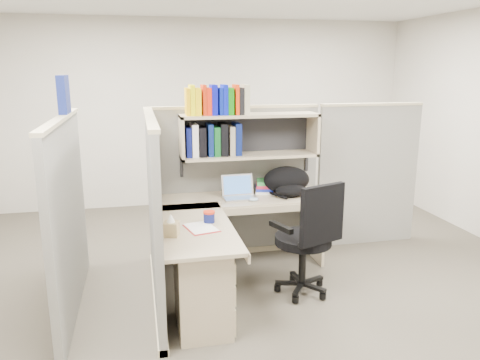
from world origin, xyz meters
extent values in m
plane|color=#39342C|center=(0.00, 0.00, 0.00)|extent=(6.00, 6.00, 0.00)
plane|color=#B2ABA0|center=(0.00, 3.00, 1.35)|extent=(6.00, 0.00, 6.00)
cube|color=slate|center=(0.00, 0.90, 0.80)|extent=(1.80, 0.06, 1.60)
cube|color=tan|center=(0.00, 0.90, 1.61)|extent=(1.80, 0.08, 0.03)
cube|color=slate|center=(-0.90, 0.00, 0.80)|extent=(0.06, 1.80, 1.60)
cube|color=tan|center=(-0.90, 0.00, 1.61)|extent=(0.08, 1.80, 0.03)
cube|color=slate|center=(-1.60, 0.00, 0.80)|extent=(0.06, 1.80, 1.60)
cube|color=slate|center=(1.55, 0.90, 0.80)|extent=(1.20, 0.06, 1.60)
cube|color=navy|center=(-1.60, 0.35, 1.79)|extent=(0.07, 0.27, 0.32)
cube|color=white|center=(-0.87, 0.15, 1.20)|extent=(0.00, 0.21, 0.28)
cube|color=gray|center=(0.10, 0.70, 1.55)|extent=(1.40, 0.34, 0.03)
cube|color=gray|center=(0.10, 0.70, 1.14)|extent=(1.40, 0.34, 0.03)
cube|color=gray|center=(-0.58, 0.70, 1.34)|extent=(0.03, 0.34, 0.44)
cube|color=gray|center=(0.78, 0.70, 1.34)|extent=(0.03, 0.34, 0.44)
cube|color=black|center=(0.10, 0.86, 1.34)|extent=(1.38, 0.01, 0.41)
cube|color=#E3A804|center=(-0.52, 0.68, 1.69)|extent=(0.03, 0.20, 0.26)
cube|color=#E3DB04|center=(-0.48, 0.68, 1.71)|extent=(0.05, 0.20, 0.29)
cube|color=yellow|center=(-0.42, 0.68, 1.69)|extent=(0.06, 0.20, 0.26)
cube|color=#B22107|center=(-0.36, 0.68, 1.71)|extent=(0.04, 0.20, 0.29)
cube|color=red|center=(-0.32, 0.68, 1.69)|extent=(0.05, 0.20, 0.26)
cube|color=#0508A3|center=(-0.27, 0.68, 1.71)|extent=(0.06, 0.20, 0.29)
cube|color=#041588|center=(-0.20, 0.68, 1.69)|extent=(0.04, 0.20, 0.26)
cube|color=#0512A6|center=(-0.16, 0.68, 1.71)|extent=(0.04, 0.20, 0.29)
cube|color=#0C6607|center=(-0.11, 0.68, 1.69)|extent=(0.06, 0.20, 0.26)
cube|color=red|center=(-0.04, 0.68, 1.71)|extent=(0.04, 0.20, 0.29)
cube|color=black|center=(0.00, 0.68, 1.69)|extent=(0.05, 0.20, 0.26)
cube|color=tan|center=(0.05, 0.68, 1.71)|extent=(0.06, 0.20, 0.29)
cube|color=#070D49|center=(-0.52, 0.72, 1.30)|extent=(0.05, 0.24, 0.29)
cube|color=silver|center=(-0.46, 0.72, 1.31)|extent=(0.06, 0.24, 0.32)
cube|color=black|center=(-0.39, 0.72, 1.30)|extent=(0.07, 0.24, 0.29)
cube|color=#07174B|center=(-0.30, 0.72, 1.31)|extent=(0.05, 0.24, 0.32)
cube|color=#0A4819|center=(-0.24, 0.72, 1.30)|extent=(0.06, 0.24, 0.29)
cube|color=black|center=(-0.17, 0.72, 1.31)|extent=(0.07, 0.24, 0.32)
cube|color=gray|center=(-0.09, 0.72, 1.30)|extent=(0.05, 0.24, 0.29)
cube|color=#07134C|center=(-0.03, 0.72, 1.31)|extent=(0.06, 0.24, 0.32)
cube|color=gray|center=(0.00, 0.57, 0.71)|extent=(1.74, 0.60, 0.03)
cube|color=gray|center=(-0.57, -0.20, 0.71)|extent=(0.60, 1.34, 0.03)
cube|color=gray|center=(0.00, 0.27, 0.68)|extent=(1.74, 0.02, 0.07)
cube|color=gray|center=(-0.27, -0.20, 0.68)|extent=(0.02, 1.34, 0.07)
cube|color=gray|center=(-0.57, -0.55, 0.34)|extent=(0.40, 0.55, 0.68)
cube|color=tan|center=(-0.36, -0.55, 0.54)|extent=(0.02, 0.50, 0.16)
cube|color=tan|center=(-0.36, -0.55, 0.36)|extent=(0.02, 0.50, 0.16)
cube|color=tan|center=(-0.36, -0.55, 0.14)|extent=(0.02, 0.50, 0.22)
cube|color=#B2B2B7|center=(-0.35, -0.55, 0.54)|extent=(0.01, 0.12, 0.01)
cube|color=gray|center=(0.80, 0.60, 0.35)|extent=(0.03, 0.55, 0.70)
cylinder|color=#0D1450|center=(-0.45, -0.14, 0.77)|extent=(0.09, 0.09, 0.09)
cylinder|color=red|center=(-0.45, -0.14, 0.82)|extent=(0.10, 0.10, 0.02)
ellipsoid|color=#97B9D7|center=(0.08, 0.42, 0.75)|extent=(0.11, 0.08, 0.04)
cylinder|color=silver|center=(0.02, 0.78, 0.78)|extent=(0.07, 0.07, 0.10)
cylinder|color=black|center=(0.39, -0.17, 0.52)|extent=(0.51, 0.51, 0.08)
cube|color=black|center=(0.47, -0.39, 0.82)|extent=(0.43, 0.21, 0.51)
cylinder|color=black|center=(0.39, -0.17, 0.31)|extent=(0.07, 0.07, 0.44)
cylinder|color=black|center=(0.39, -0.17, 0.06)|extent=(0.48, 0.48, 0.11)
cube|color=black|center=(0.15, -0.26, 0.68)|extent=(0.14, 0.28, 0.04)
cube|color=black|center=(0.63, -0.08, 0.68)|extent=(0.14, 0.28, 0.04)
camera|label=1|loc=(-1.00, -3.88, 2.01)|focal=35.00mm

